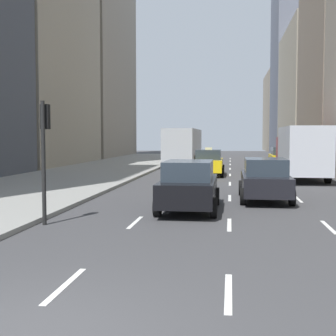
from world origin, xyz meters
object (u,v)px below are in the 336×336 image
city_bus (184,145)px  sedan_black_near (189,185)px  box_truck (301,151)px  taxi_lead (281,157)px  traffic_light_pole (44,142)px  sedan_silver_behind (265,179)px  taxi_second (209,162)px

city_bus → sedan_black_near: bearing=-83.9°
city_bus → box_truck: 16.02m
taxi_lead → traffic_light_pole: traffic_light_pole is taller
box_truck → traffic_light_pole: size_ratio=2.33×
sedan_silver_behind → taxi_lead: bearing=82.2°
city_bus → traffic_light_pole: (-1.14, -29.39, 0.62)m
sedan_black_near → sedan_silver_behind: bearing=47.1°
sedan_black_near → box_truck: 13.86m
traffic_light_pole → taxi_lead: bearing=70.1°
traffic_light_pole → sedan_black_near: bearing=38.1°
sedan_silver_behind → traffic_light_pole: 9.23m
sedan_black_near → box_truck: (5.60, 12.66, 0.82)m
taxi_second → city_bus: bearing=103.7°
sedan_silver_behind → box_truck: bearing=73.8°
sedan_silver_behind → box_truck: (2.80, 9.65, 0.84)m
sedan_silver_behind → box_truck: box_truck is taller
taxi_second → sedan_silver_behind: taxi_second is taller
city_bus → box_truck: size_ratio=1.38×
sedan_black_near → city_bus: 26.46m
sedan_black_near → traffic_light_pole: size_ratio=1.30×
city_bus → traffic_light_pole: traffic_light_pole is taller
taxi_second → sedan_black_near: size_ratio=0.94×
sedan_silver_behind → city_bus: 23.97m
taxi_second → traffic_light_pole: (-3.95, -17.82, 1.53)m
taxi_lead → taxi_second: size_ratio=1.00×
traffic_light_pole → box_truck: bearing=58.8°
taxi_lead → taxi_second: (-5.60, -8.60, 0.00)m
taxi_second → taxi_lead: bearing=56.9°
sedan_silver_behind → box_truck: size_ratio=0.56×
box_truck → city_bus: bearing=121.7°
sedan_silver_behind → traffic_light_pole: size_ratio=1.32×
box_truck → traffic_light_pole: traffic_light_pole is taller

